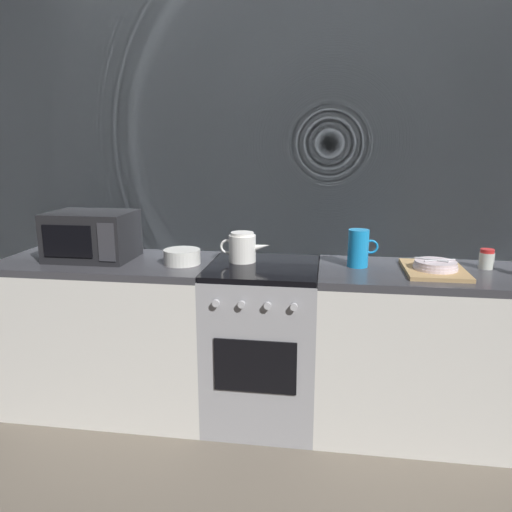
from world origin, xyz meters
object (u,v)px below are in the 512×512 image
object	(u,v)px
pitcher	(359,248)
stove_unit	(263,343)
dish_pile	(435,268)
spice_jar	(487,259)
kettle	(243,247)
microwave	(92,236)
mixing_bowl	(182,257)

from	to	relation	value
pitcher	stove_unit	bearing A→B (deg)	-174.34
stove_unit	dish_pile	world-z (taller)	dish_pile
pitcher	spice_jar	bearing A→B (deg)	4.73
kettle	spice_jar	xyz separation A→B (m)	(1.30, 0.04, -0.03)
microwave	pitcher	size ratio (longest dim) A/B	2.30
stove_unit	spice_jar	bearing A→B (deg)	5.13
kettle	mixing_bowl	world-z (taller)	kettle
kettle	stove_unit	bearing A→B (deg)	-28.20
stove_unit	pitcher	distance (m)	0.75
stove_unit	mixing_bowl	bearing A→B (deg)	-176.10
pitcher	dish_pile	bearing A→B (deg)	-9.54
kettle	dish_pile	size ratio (longest dim) A/B	0.71
dish_pile	spice_jar	distance (m)	0.31
pitcher	spice_jar	xyz separation A→B (m)	(0.67, 0.06, -0.05)
stove_unit	spice_jar	distance (m)	1.28
microwave	kettle	size ratio (longest dim) A/B	1.62
mixing_bowl	pitcher	size ratio (longest dim) A/B	1.00
kettle	pitcher	world-z (taller)	pitcher
microwave	kettle	world-z (taller)	microwave
kettle	pitcher	bearing A→B (deg)	-1.59
dish_pile	kettle	bearing A→B (deg)	175.38
mixing_bowl	spice_jar	size ratio (longest dim) A/B	1.90
stove_unit	mixing_bowl	xyz separation A→B (m)	(-0.45, -0.03, 0.49)
pitcher	spice_jar	world-z (taller)	pitcher
spice_jar	dish_pile	bearing A→B (deg)	-157.14
kettle	mixing_bowl	bearing A→B (deg)	-162.95
stove_unit	dish_pile	distance (m)	1.01
pitcher	kettle	bearing A→B (deg)	178.41
dish_pile	spice_jar	xyz separation A→B (m)	(0.28, 0.12, 0.03)
microwave	spice_jar	size ratio (longest dim) A/B	4.38
kettle	spice_jar	world-z (taller)	kettle
mixing_bowl	stove_unit	bearing A→B (deg)	3.90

